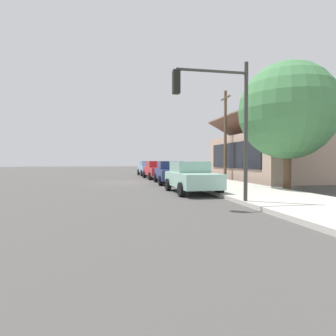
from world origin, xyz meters
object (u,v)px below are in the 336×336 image
(car_skyblue, at_px, (148,168))
(fire_hydrant_red, at_px, (178,174))
(shade_tree, at_px, (288,111))
(traffic_light_main, at_px, (218,109))
(utility_pole_wooden, at_px, (225,133))
(car_navy, at_px, (171,172))
(car_cherry, at_px, (157,170))
(car_seafoam, at_px, (191,177))

(car_skyblue, distance_m, fire_hydrant_red, 7.95)
(shade_tree, height_order, traffic_light_main, shade_tree)
(traffic_light_main, relative_size, utility_pole_wooden, 0.69)
(car_navy, distance_m, utility_pole_wooden, 6.80)
(car_cherry, height_order, car_navy, same)
(car_cherry, bearing_deg, car_seafoam, -2.87)
(car_seafoam, bearing_deg, shade_tree, 89.60)
(car_skyblue, relative_size, car_navy, 0.89)
(car_cherry, distance_m, shade_tree, 13.06)
(car_skyblue, bearing_deg, traffic_light_main, -2.28)
(car_skyblue, height_order, shade_tree, shade_tree)
(car_navy, relative_size, traffic_light_main, 0.95)
(car_skyblue, xyz_separation_m, traffic_light_main, (21.40, -0.10, 2.68))
(car_cherry, height_order, fire_hydrant_red, car_cherry)
(car_seafoam, relative_size, utility_pole_wooden, 0.59)
(shade_tree, bearing_deg, fire_hydrant_red, -156.43)
(car_seafoam, distance_m, shade_tree, 6.50)
(car_skyblue, bearing_deg, car_cherry, -1.14)
(car_skyblue, relative_size, car_seafoam, 1.00)
(car_seafoam, relative_size, fire_hydrant_red, 6.22)
(traffic_light_main, bearing_deg, car_navy, 177.99)
(traffic_light_main, xyz_separation_m, utility_pole_wooden, (-13.17, 5.66, 0.44))
(car_skyblue, bearing_deg, shade_tree, 16.14)
(car_navy, distance_m, fire_hydrant_red, 3.60)
(utility_pole_wooden, bearing_deg, car_navy, -61.27)
(car_cherry, distance_m, traffic_light_main, 15.97)
(utility_pole_wooden, bearing_deg, fire_hydrant_red, -96.29)
(car_cherry, distance_m, utility_pole_wooden, 6.80)
(car_navy, distance_m, shade_tree, 8.65)
(utility_pole_wooden, relative_size, fire_hydrant_red, 10.56)
(car_cherry, xyz_separation_m, car_seafoam, (11.44, 0.01, -0.00))
(fire_hydrant_red, bearing_deg, car_skyblue, -168.70)
(car_navy, bearing_deg, car_seafoam, 1.23)
(car_cherry, xyz_separation_m, traffic_light_main, (15.74, -0.19, 2.67))
(car_seafoam, xyz_separation_m, shade_tree, (-0.11, 5.47, 3.52))
(utility_pole_wooden, bearing_deg, traffic_light_main, -23.26)
(car_seafoam, height_order, traffic_light_main, traffic_light_main)
(fire_hydrant_red, bearing_deg, utility_pole_wooden, 83.71)
(car_navy, xyz_separation_m, shade_tree, (5.85, 5.31, 3.52))
(car_navy, bearing_deg, shade_tree, 44.98)
(car_navy, bearing_deg, utility_pole_wooden, 121.47)
(car_seafoam, relative_size, traffic_light_main, 0.85)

